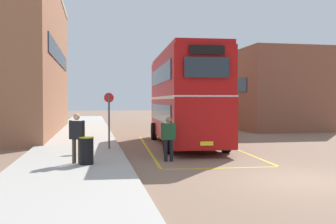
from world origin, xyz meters
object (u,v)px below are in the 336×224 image
(litter_bin, at_px, (87,151))
(single_deck_bus, at_px, (185,108))
(double_decker_bus, at_px, (185,97))
(pedestrian_waiting_near, at_px, (77,134))
(bus_stop_sign, at_px, (109,115))
(pedestrian_boarding, at_px, (169,136))

(litter_bin, bearing_deg, single_deck_bus, 68.79)
(double_decker_bus, distance_m, single_deck_bus, 17.97)
(pedestrian_waiting_near, distance_m, bus_stop_sign, 4.19)
(pedestrian_waiting_near, distance_m, litter_bin, 0.67)
(litter_bin, height_order, bus_stop_sign, bus_stop_sign)
(pedestrian_boarding, xyz_separation_m, pedestrian_waiting_near, (-3.35, -0.71, 0.16))
(single_deck_bus, height_order, pedestrian_boarding, single_deck_bus)
(pedestrian_boarding, distance_m, litter_bin, 3.20)
(single_deck_bus, distance_m, bus_stop_sign, 20.95)
(double_decker_bus, distance_m, pedestrian_waiting_near, 7.92)
(double_decker_bus, bearing_deg, pedestrian_boarding, -109.96)
(pedestrian_boarding, xyz_separation_m, litter_bin, (-3.03, -0.96, -0.37))
(pedestrian_boarding, distance_m, bus_stop_sign, 3.93)
(litter_bin, xyz_separation_m, bus_stop_sign, (0.93, 4.21, 1.05))
(litter_bin, relative_size, bus_stop_sign, 0.37)
(litter_bin, bearing_deg, double_decker_bus, 51.13)
(double_decker_bus, relative_size, single_deck_bus, 0.99)
(double_decker_bus, relative_size, litter_bin, 10.71)
(double_decker_bus, bearing_deg, single_deck_bus, 76.34)
(litter_bin, distance_m, bus_stop_sign, 4.44)
(single_deck_bus, bearing_deg, pedestrian_boarding, -105.12)
(single_deck_bus, relative_size, pedestrian_boarding, 5.96)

